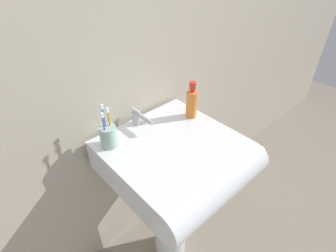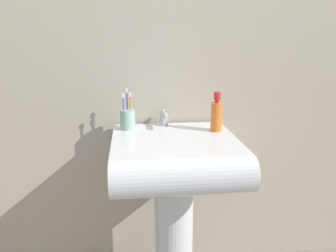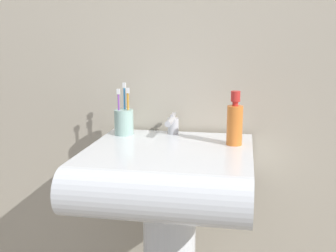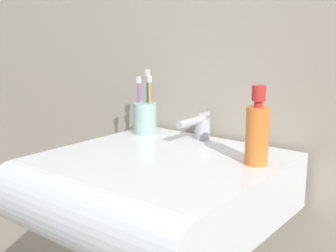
{
  "view_description": "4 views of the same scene",
  "coord_description": "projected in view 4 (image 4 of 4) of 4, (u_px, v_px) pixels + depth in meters",
  "views": [
    {
      "loc": [
        -0.6,
        -0.64,
        1.59
      ],
      "look_at": [
        -0.01,
        0.01,
        0.95
      ],
      "focal_mm": 28.0,
      "sensor_mm": 36.0,
      "label": 1
    },
    {
      "loc": [
        -0.19,
        -1.39,
        1.3
      ],
      "look_at": [
        -0.02,
        0.03,
        0.9
      ],
      "focal_mm": 35.0,
      "sensor_mm": 36.0,
      "label": 2
    },
    {
      "loc": [
        0.24,
        -1.35,
        1.23
      ],
      "look_at": [
        -0.01,
        0.0,
        0.93
      ],
      "focal_mm": 45.0,
      "sensor_mm": 36.0,
      "label": 3
    },
    {
      "loc": [
        0.64,
        -0.8,
        1.16
      ],
      "look_at": [
        0.03,
        -0.02,
        0.95
      ],
      "focal_mm": 45.0,
      "sensor_mm": 36.0,
      "label": 4
    }
  ],
  "objects": [
    {
      "name": "sink_basin",
      "position": [
        149.0,
        190.0,
        1.03
      ],
      "size": [
        0.55,
        0.58,
        0.15
      ],
      "color": "white",
      "rests_on": "sink_pedestal"
    },
    {
      "name": "soap_bottle",
      "position": [
        257.0,
        132.0,
        0.98
      ],
      "size": [
        0.05,
        0.05,
        0.19
      ],
      "color": "orange",
      "rests_on": "sink_basin"
    },
    {
      "name": "faucet",
      "position": [
        199.0,
        126.0,
        1.22
      ],
      "size": [
        0.04,
        0.15,
        0.08
      ],
      "color": "#B7B7BC",
      "rests_on": "sink_basin"
    },
    {
      "name": "wall_back",
      "position": [
        228.0,
        20.0,
        1.22
      ],
      "size": [
        5.0,
        0.05,
        2.4
      ],
      "primitive_type": "cube",
      "color": "#B7AD99",
      "rests_on": "ground"
    },
    {
      "name": "toothbrush_cup",
      "position": [
        145.0,
        117.0,
        1.3
      ],
      "size": [
        0.07,
        0.07,
        0.2
      ],
      "color": "#99BFB2",
      "rests_on": "sink_basin"
    }
  ]
}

